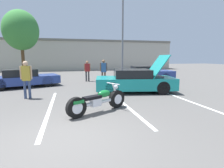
{
  "coord_description": "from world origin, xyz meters",
  "views": [
    {
      "loc": [
        0.2,
        -4.07,
        1.95
      ],
      "look_at": [
        1.98,
        3.07,
        0.8
      ],
      "focal_mm": 28.0,
      "sensor_mm": 36.0,
      "label": 1
    }
  ],
  "objects_px": {
    "spectator_near_motorcycle": "(87,69)",
    "spectator_midground": "(104,69)",
    "light_pole": "(123,27)",
    "parked_car_mid_row": "(22,78)",
    "show_car_hood_open": "(135,81)",
    "motorcycle": "(98,101)",
    "tree_background": "(21,30)",
    "spectator_by_show_car": "(26,76)",
    "parked_car_right_row": "(146,73)"
  },
  "relations": [
    {
      "from": "spectator_by_show_car",
      "to": "parked_car_mid_row",
      "type": "bearing_deg",
      "value": 105.96
    },
    {
      "from": "parked_car_right_row",
      "to": "motorcycle",
      "type": "bearing_deg",
      "value": -118.87
    },
    {
      "from": "spectator_midground",
      "to": "parked_car_right_row",
      "type": "bearing_deg",
      "value": 18.09
    },
    {
      "from": "motorcycle",
      "to": "show_car_hood_open",
      "type": "bearing_deg",
      "value": 22.61
    },
    {
      "from": "parked_car_mid_row",
      "to": "parked_car_right_row",
      "type": "bearing_deg",
      "value": -10.64
    },
    {
      "from": "spectator_near_motorcycle",
      "to": "light_pole",
      "type": "bearing_deg",
      "value": 37.28
    },
    {
      "from": "spectator_by_show_car",
      "to": "spectator_midground",
      "type": "xyz_separation_m",
      "value": [
        4.39,
        3.68,
        -0.01
      ]
    },
    {
      "from": "spectator_by_show_car",
      "to": "spectator_midground",
      "type": "bearing_deg",
      "value": 39.98
    },
    {
      "from": "spectator_by_show_car",
      "to": "tree_background",
      "type": "bearing_deg",
      "value": 103.17
    },
    {
      "from": "spectator_near_motorcycle",
      "to": "show_car_hood_open",
      "type": "bearing_deg",
      "value": -66.65
    },
    {
      "from": "spectator_midground",
      "to": "show_car_hood_open",
      "type": "bearing_deg",
      "value": -71.91
    },
    {
      "from": "light_pole",
      "to": "parked_car_mid_row",
      "type": "xyz_separation_m",
      "value": [
        -8.3,
        -4.63,
        -4.28
      ]
    },
    {
      "from": "parked_car_right_row",
      "to": "parked_car_mid_row",
      "type": "bearing_deg",
      "value": -165.47
    },
    {
      "from": "spectator_by_show_car",
      "to": "spectator_near_motorcycle",
      "type": "bearing_deg",
      "value": 57.1
    },
    {
      "from": "parked_car_right_row",
      "to": "spectator_near_motorcycle",
      "type": "bearing_deg",
      "value": -176.82
    },
    {
      "from": "tree_background",
      "to": "parked_car_mid_row",
      "type": "xyz_separation_m",
      "value": [
        1.51,
        -7.26,
        -3.97
      ]
    },
    {
      "from": "light_pole",
      "to": "spectator_near_motorcycle",
      "type": "xyz_separation_m",
      "value": [
        -3.92,
        -2.98,
        -3.88
      ]
    },
    {
      "from": "light_pole",
      "to": "parked_car_mid_row",
      "type": "distance_m",
      "value": 10.42
    },
    {
      "from": "spectator_near_motorcycle",
      "to": "spectator_midground",
      "type": "bearing_deg",
      "value": -56.38
    },
    {
      "from": "motorcycle",
      "to": "parked_car_right_row",
      "type": "xyz_separation_m",
      "value": [
        5.44,
        7.82,
        0.16
      ]
    },
    {
      "from": "light_pole",
      "to": "parked_car_mid_row",
      "type": "bearing_deg",
      "value": -150.86
    },
    {
      "from": "spectator_midground",
      "to": "tree_background",
      "type": "bearing_deg",
      "value": 134.1
    },
    {
      "from": "tree_background",
      "to": "spectator_by_show_car",
      "type": "distance_m",
      "value": 11.64
    },
    {
      "from": "parked_car_mid_row",
      "to": "spectator_near_motorcycle",
      "type": "height_order",
      "value": "spectator_near_motorcycle"
    },
    {
      "from": "light_pole",
      "to": "spectator_near_motorcycle",
      "type": "relative_size",
      "value": 5.45
    },
    {
      "from": "motorcycle",
      "to": "spectator_midground",
      "type": "height_order",
      "value": "spectator_midground"
    },
    {
      "from": "parked_car_mid_row",
      "to": "tree_background",
      "type": "bearing_deg",
      "value": 82.57
    },
    {
      "from": "show_car_hood_open",
      "to": "spectator_by_show_car",
      "type": "bearing_deg",
      "value": -166.3
    },
    {
      "from": "light_pole",
      "to": "show_car_hood_open",
      "type": "distance_m",
      "value": 9.14
    },
    {
      "from": "spectator_near_motorcycle",
      "to": "spectator_midground",
      "type": "distance_m",
      "value": 1.84
    },
    {
      "from": "show_car_hood_open",
      "to": "spectator_midground",
      "type": "bearing_deg",
      "value": 118.8
    },
    {
      "from": "light_pole",
      "to": "motorcycle",
      "type": "height_order",
      "value": "light_pole"
    },
    {
      "from": "light_pole",
      "to": "spectator_by_show_car",
      "type": "distance_m",
      "value": 11.6
    },
    {
      "from": "light_pole",
      "to": "parked_car_right_row",
      "type": "relative_size",
      "value": 1.94
    },
    {
      "from": "motorcycle",
      "to": "parked_car_mid_row",
      "type": "height_order",
      "value": "parked_car_mid_row"
    },
    {
      "from": "show_car_hood_open",
      "to": "parked_car_mid_row",
      "type": "relative_size",
      "value": 0.97
    },
    {
      "from": "motorcycle",
      "to": "spectator_midground",
      "type": "bearing_deg",
      "value": 49.39
    },
    {
      "from": "light_pole",
      "to": "show_car_hood_open",
      "type": "height_order",
      "value": "light_pole"
    },
    {
      "from": "light_pole",
      "to": "parked_car_mid_row",
      "type": "relative_size",
      "value": 1.89
    },
    {
      "from": "tree_background",
      "to": "spectator_near_motorcycle",
      "type": "xyz_separation_m",
      "value": [
        5.9,
        -5.61,
        -3.57
      ]
    },
    {
      "from": "motorcycle",
      "to": "spectator_near_motorcycle",
      "type": "xyz_separation_m",
      "value": [
        0.48,
        8.06,
        0.56
      ]
    },
    {
      "from": "spectator_by_show_car",
      "to": "motorcycle",
      "type": "bearing_deg",
      "value": -44.69
    },
    {
      "from": "parked_car_mid_row",
      "to": "spectator_midground",
      "type": "relative_size",
      "value": 2.7
    },
    {
      "from": "motorcycle",
      "to": "show_car_hood_open",
      "type": "relative_size",
      "value": 0.49
    },
    {
      "from": "parked_car_right_row",
      "to": "parked_car_mid_row",
      "type": "xyz_separation_m",
      "value": [
        -9.35,
        -1.41,
        -0.0
      ]
    },
    {
      "from": "show_car_hood_open",
      "to": "spectator_near_motorcycle",
      "type": "relative_size",
      "value": 2.78
    },
    {
      "from": "parked_car_mid_row",
      "to": "spectator_near_motorcycle",
      "type": "bearing_deg",
      "value": 1.39
    },
    {
      "from": "light_pole",
      "to": "motorcycle",
      "type": "bearing_deg",
      "value": -111.72
    },
    {
      "from": "motorcycle",
      "to": "spectator_midground",
      "type": "distance_m",
      "value": 6.73
    },
    {
      "from": "parked_car_mid_row",
      "to": "spectator_by_show_car",
      "type": "bearing_deg",
      "value": -93.25
    }
  ]
}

